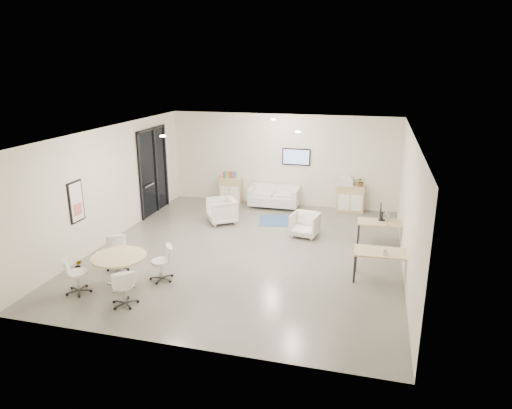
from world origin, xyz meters
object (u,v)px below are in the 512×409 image
object	(u,v)px
sideboard_left	(231,190)
round_table	(119,259)
armchair_left	(222,210)
desk_front	(384,255)
armchair_right	(305,224)
sideboard_right	(351,198)
loveseat	(274,197)
desk_rear	(381,224)

from	to	relation	value
sideboard_left	round_table	size ratio (longest dim) A/B	0.74
round_table	sideboard_left	bearing A→B (deg)	86.83
armchair_left	round_table	distance (m)	4.77
desk_front	round_table	world-z (taller)	round_table
desk_front	round_table	xyz separation A→B (m)	(-5.72, -1.82, 0.02)
sideboard_left	armchair_right	xyz separation A→B (m)	(3.14, -2.76, -0.07)
sideboard_right	desk_front	world-z (taller)	sideboard_right
loveseat	round_table	size ratio (longest dim) A/B	1.41
armchair_left	sideboard_left	bearing A→B (deg)	156.54
sideboard_left	armchair_left	xyz separation A→B (m)	(0.41, -2.24, -0.02)
loveseat	armchair_right	distance (m)	2.96
sideboard_right	round_table	size ratio (longest dim) A/B	0.75
sideboard_left	desk_rear	world-z (taller)	sideboard_left
sideboard_right	loveseat	world-z (taller)	sideboard_right
armchair_left	desk_rear	distance (m)	4.92
sideboard_left	round_table	distance (m)	6.96
armchair_right	desk_front	size ratio (longest dim) A/B	0.55
sideboard_right	desk_rear	size ratio (longest dim) A/B	0.69
sideboard_right	desk_front	size ratio (longest dim) A/B	0.66
sideboard_left	round_table	world-z (taller)	sideboard_left
armchair_left	armchair_right	xyz separation A→B (m)	(2.74, -0.51, -0.05)
armchair_left	round_table	world-z (taller)	armchair_left
armchair_right	desk_rear	bearing A→B (deg)	5.48
loveseat	armchair_left	world-z (taller)	armchair_left
sideboard_left	loveseat	world-z (taller)	sideboard_left
armchair_left	round_table	bearing A→B (deg)	-43.33
armchair_left	armchair_right	size ratio (longest dim) A/B	1.12
armchair_left	armchair_right	distance (m)	2.78
loveseat	sideboard_right	bearing A→B (deg)	3.65
sideboard_left	sideboard_right	xyz separation A→B (m)	(4.27, -0.01, 0.00)
armchair_right	sideboard_right	bearing A→B (deg)	76.70
loveseat	sideboard_left	bearing A→B (deg)	172.75
desk_front	sideboard_right	bearing A→B (deg)	99.71
desk_rear	desk_front	xyz separation A→B (m)	(0.06, -2.23, 0.03)
loveseat	desk_front	xyz separation A→B (m)	(3.68, -4.93, 0.29)
desk_rear	armchair_right	bearing A→B (deg)	173.59
desk_rear	desk_front	size ratio (longest dim) A/B	0.95
armchair_left	desk_rear	world-z (taller)	armchair_left
desk_rear	round_table	xyz separation A→B (m)	(-5.67, -4.05, 0.05)
armchair_right	desk_front	xyz separation A→B (m)	(2.19, -2.37, 0.25)
armchair_left	loveseat	bearing A→B (deg)	114.82
sideboard_left	desk_rear	distance (m)	6.02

